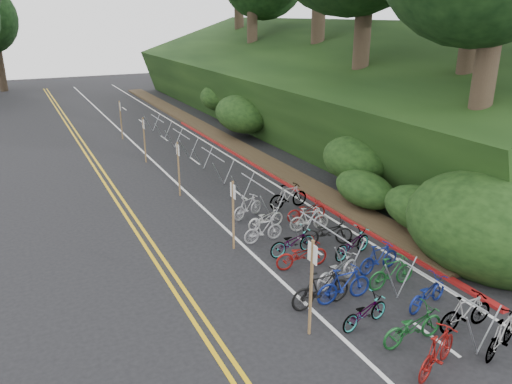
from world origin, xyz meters
The scene contains 10 objects.
ground centered at (0.00, 0.00, 0.00)m, with size 120.00×120.00×0.00m, color black.
road_markings centered at (0.63, 10.10, 0.00)m, with size 7.47×80.00×0.01m.
red_curb centered at (5.70, 12.00, 0.05)m, with size 0.25×28.00×0.10m, color maroon.
embankment centered at (12.96, 19.04, 2.57)m, with size 14.30×48.14×9.11m.
bike_rack_front centered at (3.54, -1.48, 0.91)m, with size 1.18×3.02×1.25m.
bike_racks_rest centered at (3.00, 13.00, 0.85)m, with size 1.14×23.00×1.17m.
signpost_near centered at (0.34, -0.38, 1.52)m, with size 0.08×0.40×2.66m.
signposts_rest centered at (0.60, 14.00, 1.43)m, with size 0.08×18.40×2.50m.
bike_front centered at (1.31, 0.57, 0.56)m, with size 1.87×0.53×1.13m, color black.
bike_valet centered at (3.08, 1.97, 0.48)m, with size 3.16×12.37×1.07m.
Camera 1 is at (-5.70, -9.52, 7.80)m, focal length 35.00 mm.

